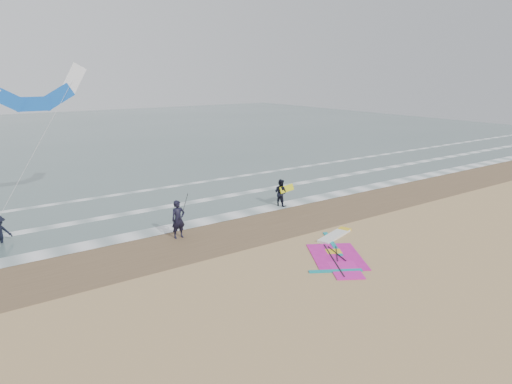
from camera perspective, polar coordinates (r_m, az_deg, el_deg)
ground at (r=20.15m, az=10.03°, el=-8.75°), size 120.00×120.00×0.00m
sea_water at (r=62.85m, az=-22.62°, el=6.38°), size 120.00×80.00×0.02m
wet_sand_band at (r=24.43m, az=0.08°, el=-4.24°), size 120.00×5.00×0.01m
foam_waterline at (r=28.00m, az=-5.15°, el=-1.75°), size 120.00×9.15×0.02m
windsurf_rig at (r=21.41m, az=10.10°, el=-7.21°), size 5.24×4.96×0.13m
person_standing at (r=22.75m, az=-9.70°, el=-3.39°), size 0.71×0.47×1.91m
person_walking at (r=27.80m, az=3.09°, el=-0.09°), size 0.87×0.98×1.69m
held_pole at (r=22.74m, az=-9.06°, el=-2.19°), size 0.17×0.86×1.82m
carried_kiteboard at (r=27.91m, az=3.87°, el=0.43°), size 1.30×0.51×0.39m
surf_kite at (r=28.66m, az=-26.24°, el=11.14°), size 6.13×4.65×7.33m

